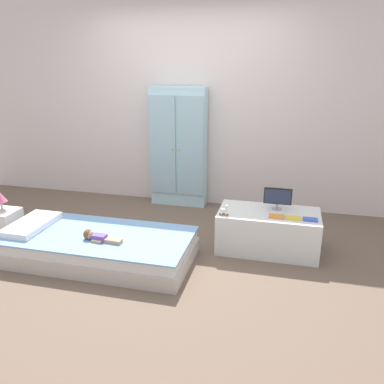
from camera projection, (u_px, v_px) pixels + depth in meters
The scene contains 14 objects.
ground_plane at pixel (154, 252), 4.00m from camera, with size 10.00×10.00×0.02m, color brown.
back_wall at pixel (191, 102), 5.01m from camera, with size 6.40×0.05×2.70m, color silver.
bed at pixel (98, 247), 3.82m from camera, with size 1.84×0.86×0.26m.
pillow at pixel (32, 224), 3.93m from camera, with size 0.32×0.62×0.06m, color white.
doll at pixel (95, 236), 3.65m from camera, with size 0.39×0.14×0.10m.
nightstand at pixel (5, 225), 4.20m from camera, with size 0.29×0.29×0.34m, color white.
table_lamp at pixel (0, 198), 4.10m from camera, with size 0.13×0.13×0.21m.
wardrobe at pixel (178, 148), 5.08m from camera, with size 0.73×0.24×1.55m.
tv_stand at pixel (268, 231), 3.97m from camera, with size 1.00×0.53×0.42m, color silver.
tv_monitor at pixel (278, 197), 3.93m from camera, with size 0.28×0.10×0.23m.
rocking_horse_toy at pixel (225, 210), 3.81m from camera, with size 0.09×0.04×0.11m.
book_orange at pixel (276, 216), 3.78m from camera, with size 0.15×0.10×0.02m, color orange.
book_yellow at pixel (293, 218), 3.74m from camera, with size 0.15×0.10×0.01m, color gold.
book_blue at pixel (310, 219), 3.71m from camera, with size 0.14×0.09×0.01m, color blue.
Camera 1 is at (1.24, -3.39, 1.86)m, focal length 36.56 mm.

